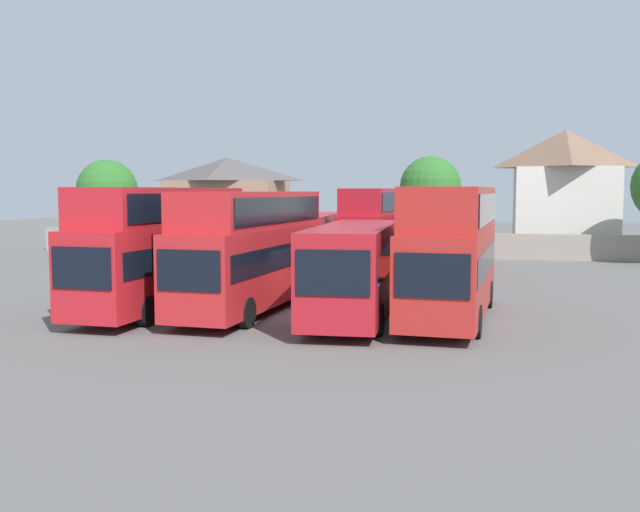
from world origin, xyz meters
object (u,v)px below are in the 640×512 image
(bus_3, at_px, (355,265))
(bus_1, at_px, (164,241))
(bus_6, at_px, (377,225))
(tree_left_of_lot, at_px, (107,190))
(house_terrace_left, at_px, (228,202))
(bus_4, at_px, (452,245))
(bus_7, at_px, (434,241))
(house_terrace_centre, at_px, (564,190))
(tree_right_of_lot, at_px, (430,187))
(bus_5, at_px, (311,239))
(bus_2, at_px, (251,244))

(bus_3, bearing_deg, bus_1, -94.57)
(bus_6, distance_m, tree_left_of_lot, 22.54)
(bus_6, distance_m, house_terrace_left, 22.12)
(bus_3, distance_m, bus_4, 3.67)
(bus_6, height_order, house_terrace_left, house_terrace_left)
(tree_left_of_lot, bearing_deg, bus_7, -15.89)
(bus_1, relative_size, bus_4, 1.07)
(house_terrace_centre, height_order, tree_right_of_lot, house_terrace_centre)
(house_terrace_left, relative_size, house_terrace_centre, 1.01)
(bus_3, relative_size, bus_5, 0.96)
(bus_5, distance_m, bus_7, 7.30)
(bus_3, height_order, house_terrace_centre, house_terrace_centre)
(bus_4, xyz_separation_m, bus_6, (-5.13, 15.19, -0.01))
(house_terrace_left, bearing_deg, tree_left_of_lot, -123.99)
(house_terrace_left, height_order, tree_right_of_lot, house_terrace_left)
(bus_3, distance_m, bus_7, 15.64)
(bus_6, bearing_deg, house_terrace_left, -133.17)
(bus_2, distance_m, house_terrace_left, 33.63)
(bus_2, height_order, tree_right_of_lot, tree_right_of_lot)
(bus_5, height_order, house_terrace_left, house_terrace_left)
(bus_6, bearing_deg, tree_left_of_lot, -104.63)
(bus_4, bearing_deg, tree_right_of_lot, -170.54)
(bus_6, bearing_deg, bus_3, 9.04)
(bus_6, xyz_separation_m, house_terrace_left, (-15.22, 16.01, 1.10))
(bus_1, relative_size, house_terrace_centre, 1.21)
(bus_2, height_order, bus_4, bus_4)
(bus_5, relative_size, tree_right_of_lot, 1.55)
(house_terrace_centre, height_order, tree_left_of_lot, house_terrace_centre)
(bus_5, xyz_separation_m, bus_6, (3.90, 0.29, 0.83))
(tree_left_of_lot, bearing_deg, bus_1, -56.03)
(bus_1, xyz_separation_m, house_terrace_left, (-8.95, 31.51, 1.10))
(bus_3, relative_size, bus_7, 0.98)
(bus_1, height_order, bus_6, same)
(bus_2, distance_m, bus_5, 14.96)
(bus_1, bearing_deg, tree_left_of_lot, -143.75)
(house_terrace_left, bearing_deg, bus_4, -56.89)
(bus_6, relative_size, tree_left_of_lot, 1.44)
(bus_4, relative_size, house_terrace_centre, 1.13)
(bus_2, xyz_separation_m, house_terrace_left, (-12.54, 31.19, 1.18))
(bus_1, bearing_deg, bus_6, 160.27)
(bus_7, bearing_deg, bus_1, -34.42)
(bus_2, xyz_separation_m, bus_5, (-1.22, 14.89, -0.75))
(house_terrace_centre, xyz_separation_m, tree_right_of_lot, (-9.90, -3.92, 0.23))
(bus_2, bearing_deg, house_terrace_left, -155.01)
(tree_left_of_lot, bearing_deg, bus_6, -17.92)
(bus_2, height_order, bus_5, bus_2)
(bus_4, bearing_deg, tree_left_of_lot, -126.62)
(bus_4, height_order, bus_6, bus_4)
(bus_7, relative_size, house_terrace_left, 1.17)
(tree_left_of_lot, bearing_deg, house_terrace_centre, 15.76)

